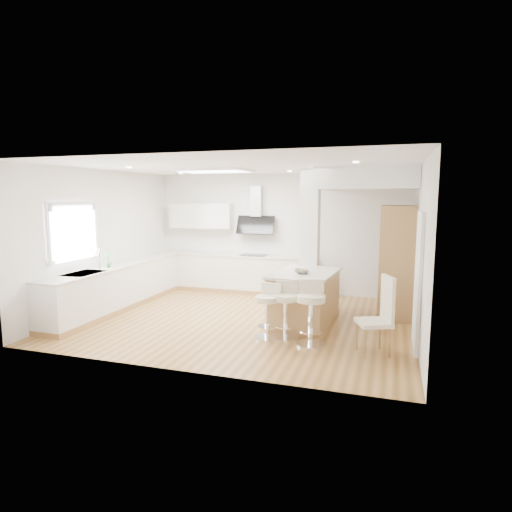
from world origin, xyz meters
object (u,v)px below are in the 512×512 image
at_px(bar_stool_b, 286,307).
at_px(dining_chair, 381,313).
at_px(bar_stool_a, 267,308).
at_px(peninsula, 304,298).
at_px(bar_stool_c, 311,309).

distance_m(bar_stool_b, dining_chair, 1.48).
distance_m(bar_stool_a, dining_chair, 1.76).
distance_m(peninsula, bar_stool_a, 1.06).
bearing_deg(dining_chair, bar_stool_b, 147.69).
bearing_deg(dining_chair, bar_stool_c, 153.64).
xyz_separation_m(peninsula, bar_stool_b, (-0.12, -0.90, 0.04)).
bearing_deg(bar_stool_b, peninsula, 74.53).
relative_size(peninsula, bar_stool_b, 1.78).
relative_size(bar_stool_b, dining_chair, 0.80).
distance_m(bar_stool_a, bar_stool_c, 0.73).
bearing_deg(peninsula, dining_chair, -35.35).
xyz_separation_m(bar_stool_c, dining_chair, (1.02, -0.07, 0.05)).
xyz_separation_m(peninsula, bar_stool_a, (-0.41, -0.97, 0.02)).
bearing_deg(bar_stool_c, dining_chair, -14.72).
xyz_separation_m(peninsula, bar_stool_c, (0.31, -1.08, 0.09)).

